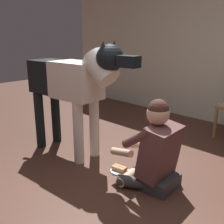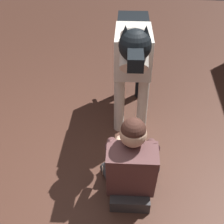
% 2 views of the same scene
% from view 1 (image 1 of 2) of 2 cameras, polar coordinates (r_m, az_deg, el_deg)
% --- Properties ---
extents(ground_plane, '(13.03, 13.03, 0.00)m').
position_cam_1_polar(ground_plane, '(2.51, 2.92, -18.30)').
color(ground_plane, '#4D2D22').
extents(person_sitting_on_floor, '(0.67, 0.58, 0.86)m').
position_cam_1_polar(person_sitting_on_floor, '(2.62, 8.94, -8.11)').
color(person_sitting_on_floor, '#3C3B3D').
rests_on(person_sitting_on_floor, ground).
extents(large_dog, '(1.70, 0.43, 1.35)m').
position_cam_1_polar(large_dog, '(3.16, -8.30, 5.93)').
color(large_dog, silver).
rests_on(large_dog, ground).
extents(hot_dog_on_plate, '(0.20, 0.20, 0.06)m').
position_cam_1_polar(hot_dog_on_plate, '(2.98, 1.59, -11.77)').
color(hot_dog_on_plate, silver).
rests_on(hot_dog_on_plate, ground).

